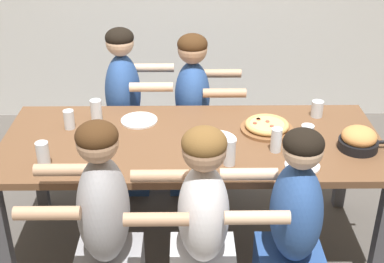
{
  "coord_description": "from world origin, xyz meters",
  "views": [
    {
      "loc": [
        -0.03,
        -2.67,
        2.21
      ],
      "look_at": [
        0.0,
        0.0,
        0.79
      ],
      "focal_mm": 50.0,
      "sensor_mm": 36.0,
      "label": 1
    }
  ],
  "objects_px": {
    "drinking_glass_b": "(317,110)",
    "drinking_glass_c": "(96,111)",
    "pizza_board_main": "(267,126)",
    "diner_near_midleft": "(106,244)",
    "empty_plate_c": "(302,166)",
    "diner_near_midright": "(291,246)",
    "empty_plate_b": "(139,120)",
    "diner_near_center": "(202,245)",
    "drinking_glass_a": "(43,155)",
    "diner_far_center": "(193,120)",
    "skillet_bowl": "(359,140)",
    "diner_far_midleft": "(125,118)",
    "drinking_glass_f": "(230,154)",
    "empty_plate_a": "(217,140)",
    "drinking_glass_d": "(276,142)",
    "drinking_glass_g": "(307,139)",
    "drinking_glass_e": "(69,120)"
  },
  "relations": [
    {
      "from": "empty_plate_a",
      "to": "drinking_glass_f",
      "type": "height_order",
      "value": "drinking_glass_f"
    },
    {
      "from": "empty_plate_b",
      "to": "drinking_glass_g",
      "type": "xyz_separation_m",
      "value": [
        0.95,
        -0.34,
        0.05
      ]
    },
    {
      "from": "diner_near_midleft",
      "to": "diner_near_center",
      "type": "height_order",
      "value": "diner_near_midleft"
    },
    {
      "from": "drinking_glass_a",
      "to": "drinking_glass_b",
      "type": "xyz_separation_m",
      "value": [
        1.55,
        0.56,
        -0.01
      ]
    },
    {
      "from": "empty_plate_b",
      "to": "pizza_board_main",
      "type": "bearing_deg",
      "value": -9.37
    },
    {
      "from": "empty_plate_c",
      "to": "diner_near_center",
      "type": "bearing_deg",
      "value": -145.26
    },
    {
      "from": "diner_far_midleft",
      "to": "diner_far_center",
      "type": "height_order",
      "value": "diner_far_midleft"
    },
    {
      "from": "skillet_bowl",
      "to": "diner_near_center",
      "type": "xyz_separation_m",
      "value": [
        -0.87,
        -0.55,
        -0.26
      ]
    },
    {
      "from": "skillet_bowl",
      "to": "diner_far_center",
      "type": "distance_m",
      "value": 1.23
    },
    {
      "from": "drinking_glass_b",
      "to": "drinking_glass_c",
      "type": "height_order",
      "value": "drinking_glass_c"
    },
    {
      "from": "drinking_glass_f",
      "to": "diner_far_center",
      "type": "bearing_deg",
      "value": 100.72
    },
    {
      "from": "diner_far_midleft",
      "to": "diner_near_midleft",
      "type": "height_order",
      "value": "same"
    },
    {
      "from": "skillet_bowl",
      "to": "diner_far_midleft",
      "type": "relative_size",
      "value": 0.26
    },
    {
      "from": "empty_plate_c",
      "to": "drinking_glass_b",
      "type": "distance_m",
      "value": 0.63
    },
    {
      "from": "drinking_glass_e",
      "to": "diner_near_midleft",
      "type": "relative_size",
      "value": 0.1
    },
    {
      "from": "drinking_glass_a",
      "to": "drinking_glass_b",
      "type": "height_order",
      "value": "drinking_glass_a"
    },
    {
      "from": "drinking_glass_f",
      "to": "drinking_glass_g",
      "type": "height_order",
      "value": "drinking_glass_f"
    },
    {
      "from": "drinking_glass_b",
      "to": "skillet_bowl",
      "type": "bearing_deg",
      "value": -71.07
    },
    {
      "from": "empty_plate_c",
      "to": "diner_near_center",
      "type": "distance_m",
      "value": 0.68
    },
    {
      "from": "drinking_glass_f",
      "to": "diner_far_center",
      "type": "distance_m",
      "value": 1.0
    },
    {
      "from": "empty_plate_b",
      "to": "empty_plate_a",
      "type": "bearing_deg",
      "value": -28.88
    },
    {
      "from": "pizza_board_main",
      "to": "diner_near_midleft",
      "type": "height_order",
      "value": "diner_near_midleft"
    },
    {
      "from": "drinking_glass_g",
      "to": "diner_far_midleft",
      "type": "xyz_separation_m",
      "value": [
        -1.09,
        0.78,
        -0.26
      ]
    },
    {
      "from": "diner_far_center",
      "to": "empty_plate_c",
      "type": "bearing_deg",
      "value": 29.84
    },
    {
      "from": "diner_far_midleft",
      "to": "diner_near_midright",
      "type": "height_order",
      "value": "diner_far_midleft"
    },
    {
      "from": "drinking_glass_a",
      "to": "drinking_glass_d",
      "type": "height_order",
      "value": "drinking_glass_d"
    },
    {
      "from": "drinking_glass_c",
      "to": "skillet_bowl",
      "type": "bearing_deg",
      "value": -14.11
    },
    {
      "from": "diner_near_midright",
      "to": "drinking_glass_c",
      "type": "bearing_deg",
      "value": 48.5
    },
    {
      "from": "drinking_glass_f",
      "to": "diner_near_center",
      "type": "height_order",
      "value": "diner_near_center"
    },
    {
      "from": "pizza_board_main",
      "to": "diner_near_midleft",
      "type": "bearing_deg",
      "value": -137.86
    },
    {
      "from": "drinking_glass_c",
      "to": "drinking_glass_g",
      "type": "bearing_deg",
      "value": -16.95
    },
    {
      "from": "empty_plate_c",
      "to": "drinking_glass_a",
      "type": "relative_size",
      "value": 1.35
    },
    {
      "from": "empty_plate_b",
      "to": "diner_near_midright",
      "type": "bearing_deg",
      "value": -48.81
    },
    {
      "from": "empty_plate_a",
      "to": "diner_near_center",
      "type": "relative_size",
      "value": 0.2
    },
    {
      "from": "pizza_board_main",
      "to": "diner_near_midright",
      "type": "relative_size",
      "value": 0.27
    },
    {
      "from": "skillet_bowl",
      "to": "diner_far_center",
      "type": "relative_size",
      "value": 0.27
    },
    {
      "from": "drinking_glass_b",
      "to": "diner_near_center",
      "type": "height_order",
      "value": "diner_near_center"
    },
    {
      "from": "empty_plate_b",
      "to": "diner_near_midright",
      "type": "distance_m",
      "value": 1.22
    },
    {
      "from": "drinking_glass_a",
      "to": "diner_near_center",
      "type": "height_order",
      "value": "diner_near_center"
    },
    {
      "from": "empty_plate_a",
      "to": "diner_far_center",
      "type": "xyz_separation_m",
      "value": [
        -0.13,
        0.69,
        -0.22
      ]
    },
    {
      "from": "drinking_glass_b",
      "to": "drinking_glass_g",
      "type": "height_order",
      "value": "drinking_glass_g"
    },
    {
      "from": "skillet_bowl",
      "to": "drinking_glass_c",
      "type": "height_order",
      "value": "same"
    },
    {
      "from": "drinking_glass_a",
      "to": "drinking_glass_f",
      "type": "xyz_separation_m",
      "value": [
        0.97,
        0.0,
        0.0
      ]
    },
    {
      "from": "drinking_glass_d",
      "to": "drinking_glass_c",
      "type": "bearing_deg",
      "value": 159.09
    },
    {
      "from": "drinking_glass_a",
      "to": "drinking_glass_f",
      "type": "relative_size",
      "value": 0.93
    },
    {
      "from": "skillet_bowl",
      "to": "diner_near_midleft",
      "type": "relative_size",
      "value": 0.26
    },
    {
      "from": "empty_plate_c",
      "to": "diner_near_midright",
      "type": "xyz_separation_m",
      "value": [
        -0.1,
        -0.37,
        -0.23
      ]
    },
    {
      "from": "empty_plate_c",
      "to": "diner_near_midright",
      "type": "relative_size",
      "value": 0.16
    },
    {
      "from": "diner_near_midleft",
      "to": "diner_near_midright",
      "type": "height_order",
      "value": "diner_near_midleft"
    },
    {
      "from": "empty_plate_b",
      "to": "drinking_glass_b",
      "type": "relative_size",
      "value": 2.21
    }
  ]
}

